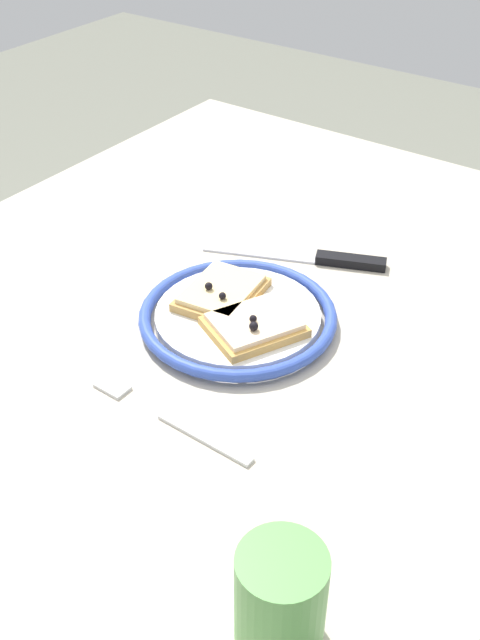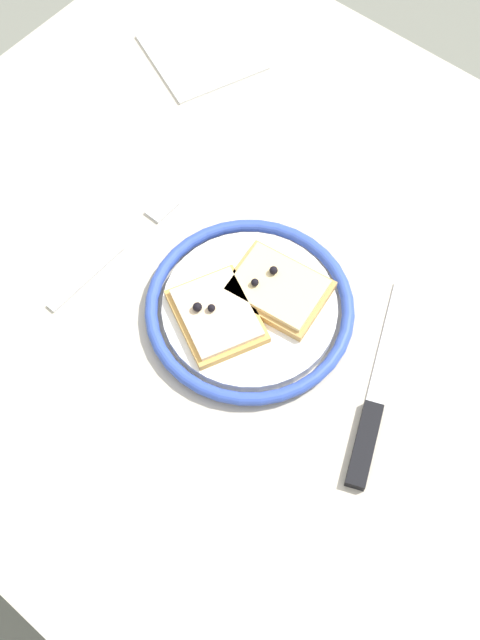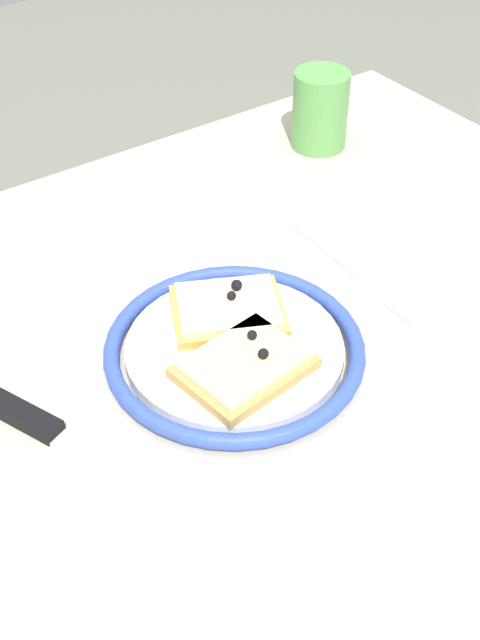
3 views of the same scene
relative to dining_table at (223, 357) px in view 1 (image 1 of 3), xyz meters
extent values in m
cube|color=#BCB29E|center=(0.00, 0.00, 0.07)|extent=(1.05, 0.83, 0.04)
cylinder|color=#4C4742|center=(0.46, 0.36, -0.32)|extent=(0.05, 0.05, 0.73)
cylinder|color=white|center=(-0.02, -0.04, 0.09)|extent=(0.19, 0.19, 0.02)
torus|color=#334FB2|center=(-0.02, -0.04, 0.10)|extent=(0.23, 0.23, 0.01)
cube|color=tan|center=(-0.04, -0.08, 0.11)|extent=(0.12, 0.12, 0.01)
cube|color=beige|center=(-0.04, -0.08, 0.11)|extent=(0.11, 0.10, 0.01)
sphere|color=black|center=(-0.06, -0.09, 0.12)|extent=(0.01, 0.01, 0.01)
sphere|color=black|center=(-0.05, -0.08, 0.12)|extent=(0.01, 0.01, 0.01)
cube|color=tan|center=(-0.01, -0.01, 0.11)|extent=(0.11, 0.09, 0.01)
cube|color=#F0D18F|center=(-0.01, -0.01, 0.11)|extent=(0.10, 0.08, 0.01)
sphere|color=black|center=(-0.02, 0.00, 0.12)|extent=(0.01, 0.01, 0.01)
sphere|color=black|center=(-0.03, -0.02, 0.12)|extent=(0.01, 0.01, 0.01)
cube|color=silver|center=(0.12, 0.02, 0.09)|extent=(0.07, 0.15, 0.00)
cube|color=black|center=(0.16, -0.09, 0.09)|extent=(0.05, 0.09, 0.01)
cube|color=silver|center=(-0.19, -0.12, 0.09)|extent=(0.01, 0.11, 0.00)
cube|color=silver|center=(-0.19, 0.00, 0.09)|extent=(0.02, 0.04, 0.00)
cylinder|color=#599E4C|center=(-0.32, -0.29, 0.13)|extent=(0.07, 0.07, 0.09)
camera|label=1|loc=(-0.60, -0.45, 0.62)|focal=42.98mm
camera|label=2|loc=(0.22, -0.36, 0.84)|focal=43.63mm
camera|label=3|loc=(0.28, 0.40, 0.59)|focal=46.56mm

